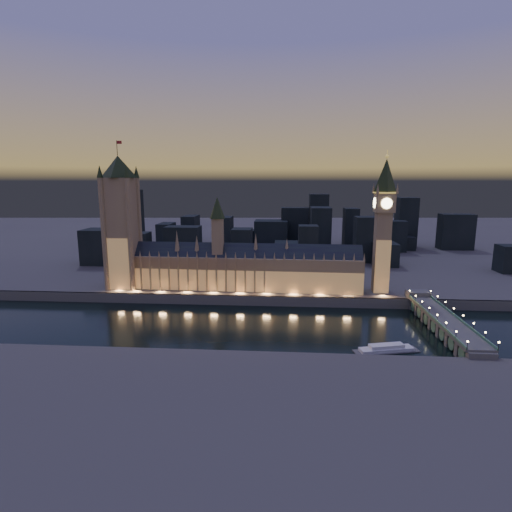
# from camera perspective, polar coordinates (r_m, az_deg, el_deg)

# --- Properties ---
(ground_plane) EXTENTS (2000.00, 2000.00, 0.00)m
(ground_plane) POSITION_cam_1_polar(r_m,az_deg,el_deg) (286.10, -1.80, -9.54)
(ground_plane) COLOR black
(ground_plane) RESTS_ON ground
(north_bank) EXTENTS (2000.00, 960.00, 8.00)m
(north_bank) POSITION_cam_1_polar(r_m,az_deg,el_deg) (793.22, 2.02, 3.80)
(north_bank) COLOR #43403D
(north_bank) RESTS_ON ground
(embankment_wall) EXTENTS (2000.00, 2.50, 8.00)m
(embankment_wall) POSITION_cam_1_polar(r_m,az_deg,el_deg) (323.51, -1.07, -6.38)
(embankment_wall) COLOR #4C4D4A
(embankment_wall) RESTS_ON ground
(palace_of_westminster) EXTENTS (202.00, 26.49, 78.00)m
(palace_of_westminster) POSITION_cam_1_polar(r_m,az_deg,el_deg) (338.65, -2.22, -1.69)
(palace_of_westminster) COLOR #876D51
(palace_of_westminster) RESTS_ON north_bank
(victoria_tower) EXTENTS (31.68, 31.68, 123.47)m
(victoria_tower) POSITION_cam_1_polar(r_m,az_deg,el_deg) (357.89, -18.70, 5.38)
(victoria_tower) COLOR #876D51
(victoria_tower) RESTS_ON north_bank
(elizabeth_tower) EXTENTS (18.00, 18.00, 114.81)m
(elizabeth_tower) POSITION_cam_1_polar(r_m,az_deg,el_deg) (339.65, 17.78, 5.65)
(elizabeth_tower) COLOR #876D51
(elizabeth_tower) RESTS_ON north_bank
(westminster_bridge) EXTENTS (16.95, 113.00, 15.90)m
(westminster_bridge) POSITION_cam_1_polar(r_m,az_deg,el_deg) (298.93, 24.90, -8.45)
(westminster_bridge) COLOR #4C4D4A
(westminster_bridge) RESTS_ON ground
(river_boat) EXTENTS (39.90, 17.97, 4.50)m
(river_boat) POSITION_cam_1_polar(r_m,az_deg,el_deg) (252.80, 18.12, -12.52)
(river_boat) COLOR #4C4D4A
(river_boat) RESTS_ON ground
(city_backdrop) EXTENTS (485.66, 215.63, 78.41)m
(city_backdrop) POSITION_cam_1_polar(r_m,az_deg,el_deg) (518.69, 4.66, 3.13)
(city_backdrop) COLOR black
(city_backdrop) RESTS_ON north_bank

